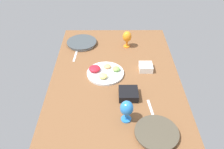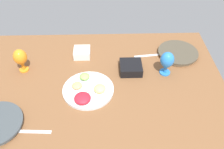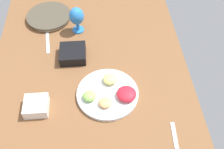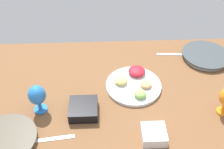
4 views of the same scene
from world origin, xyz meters
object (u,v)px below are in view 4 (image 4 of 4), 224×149
Objects in this scene: dinner_plate_left at (6,139)px; dinner_plate_right at (205,56)px; hurricane_glass_blue at (37,96)px; fruit_platter at (134,84)px; square_bowl_black at (83,109)px; square_bowl_white at (154,134)px.

dinner_plate_right is (108.11, 56.68, 0.07)cm from dinner_plate_left.
dinner_plate_right is at bearing 21.89° from hurricane_glass_blue.
dinner_plate_left is at bearing -151.23° from fruit_platter.
dinner_plate_left is at bearing -152.33° from dinner_plate_right.
hurricane_glass_blue reaches higher than dinner_plate_left.
fruit_platter is at bearing 17.49° from hurricane_glass_blue.
square_bowl_black is 1.27× the size of square_bowl_white.
hurricane_glass_blue reaches higher than fruit_platter.
fruit_platter is 1.88× the size of hurricane_glass_blue.
dinner_plate_left is 69.79cm from fruit_platter.
fruit_platter is 51.82cm from hurricane_glass_blue.
square_bowl_white reaches higher than dinner_plate_right.
dinner_plate_right is 2.61× the size of square_bowl_white.
fruit_platter is at bearing 28.77° from dinner_plate_left.
dinner_plate_left is at bearing -155.58° from square_bowl_black.
dinner_plate_left is 37.58cm from square_bowl_black.
dinner_plate_right is at bearing 27.67° from dinner_plate_left.
dinner_plate_left is at bearing -124.25° from hurricane_glass_blue.
square_bowl_white is at bearing -81.09° from fruit_platter.
dinner_plate_right is at bearing 26.20° from fruit_platter.
square_bowl_black is (-26.98, -18.07, 1.33)cm from fruit_platter.
fruit_platter is 32.50cm from square_bowl_black.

